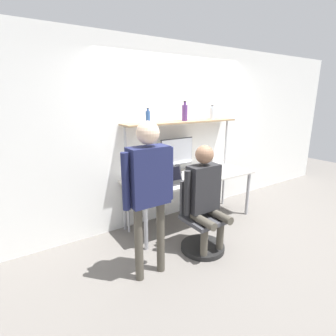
# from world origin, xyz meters

# --- Properties ---
(ground_plane) EXTENTS (12.00, 12.00, 0.00)m
(ground_plane) POSITION_xyz_m (0.00, 0.00, 0.00)
(ground_plane) COLOR slate
(wall_back) EXTENTS (8.00, 0.06, 2.70)m
(wall_back) POSITION_xyz_m (0.00, 0.82, 1.35)
(wall_back) COLOR white
(wall_back) RESTS_ON ground_plane
(desk) EXTENTS (2.03, 0.77, 0.75)m
(desk) POSITION_xyz_m (0.00, 0.40, 0.69)
(desk) COLOR beige
(desk) RESTS_ON ground_plane
(shelf_unit) EXTENTS (1.93, 0.31, 1.55)m
(shelf_unit) POSITION_xyz_m (0.00, 0.62, 1.38)
(shelf_unit) COLOR #997A56
(shelf_unit) RESTS_ON ground_plane
(monitor) EXTENTS (0.58, 0.17, 0.54)m
(monitor) POSITION_xyz_m (-0.08, 0.64, 1.07)
(monitor) COLOR #333338
(monitor) RESTS_ON desk
(laptop) EXTENTS (0.33, 0.22, 0.21)m
(laptop) POSITION_xyz_m (-0.40, 0.28, 0.81)
(laptop) COLOR #333338
(laptop) RESTS_ON desk
(cell_phone) EXTENTS (0.07, 0.15, 0.01)m
(cell_phone) POSITION_xyz_m (-0.10, 0.29, 0.76)
(cell_phone) COLOR #264C8C
(cell_phone) RESTS_ON desk
(office_chair) EXTENTS (0.56, 0.56, 0.90)m
(office_chair) POSITION_xyz_m (-0.35, -0.28, 0.27)
(office_chair) COLOR black
(office_chair) RESTS_ON ground_plane
(person_seated) EXTENTS (0.57, 0.47, 1.36)m
(person_seated) POSITION_xyz_m (-0.35, -0.32, 0.80)
(person_seated) COLOR #4C473D
(person_seated) RESTS_ON ground_plane
(person_standing) EXTENTS (0.58, 0.23, 1.69)m
(person_standing) POSITION_xyz_m (-1.16, -0.38, 1.08)
(person_standing) COLOR #4C473D
(person_standing) RESTS_ON ground_plane
(bottle_purple) EXTENTS (0.08, 0.08, 0.29)m
(bottle_purple) POSITION_xyz_m (0.04, 0.62, 1.68)
(bottle_purple) COLOR #593372
(bottle_purple) RESTS_ON shelf_unit
(bottle_blue) EXTENTS (0.06, 0.06, 0.21)m
(bottle_blue) POSITION_xyz_m (-0.59, 0.62, 1.64)
(bottle_blue) COLOR #335999
(bottle_blue) RESTS_ON shelf_unit
(bottle_clear) EXTENTS (0.08, 0.08, 0.22)m
(bottle_clear) POSITION_xyz_m (0.59, 0.62, 1.65)
(bottle_clear) COLOR silver
(bottle_clear) RESTS_ON shelf_unit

